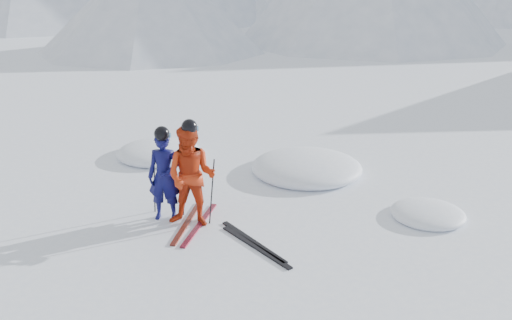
% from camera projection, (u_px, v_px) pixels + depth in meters
% --- Properties ---
extents(ground, '(160.00, 160.00, 0.00)m').
position_uv_depth(ground, '(350.00, 248.00, 8.57)').
color(ground, white).
rests_on(ground, ground).
extents(skier_blue, '(0.65, 0.51, 1.58)m').
position_uv_depth(skier_blue, '(164.00, 177.00, 9.33)').
color(skier_blue, '#0B0C46').
rests_on(skier_blue, ground).
extents(skier_red, '(0.96, 0.80, 1.77)m').
position_uv_depth(skier_red, '(191.00, 176.00, 9.08)').
color(skier_red, '#B72C0E').
rests_on(skier_red, ground).
extents(pole_blue_left, '(0.11, 0.08, 1.05)m').
position_uv_depth(pole_blue_left, '(155.00, 185.00, 9.65)').
color(pole_blue_left, black).
rests_on(pole_blue_left, ground).
extents(pole_blue_right, '(0.11, 0.07, 1.05)m').
position_uv_depth(pole_blue_right, '(185.00, 187.00, 9.56)').
color(pole_blue_right, black).
rests_on(pole_blue_right, ground).
extents(pole_red_left, '(0.12, 0.09, 1.18)m').
position_uv_depth(pole_red_left, '(183.00, 185.00, 9.50)').
color(pole_red_left, black).
rests_on(pole_red_left, ground).
extents(pole_red_right, '(0.12, 0.08, 1.18)m').
position_uv_depth(pole_red_right, '(212.00, 192.00, 9.22)').
color(pole_red_right, black).
rests_on(pole_red_right, ground).
extents(ski_worn_left, '(0.42, 1.69, 0.03)m').
position_uv_depth(ski_worn_left, '(187.00, 222.00, 9.41)').
color(ski_worn_left, black).
rests_on(ski_worn_left, ground).
extents(ski_worn_right, '(0.30, 1.70, 0.03)m').
position_uv_depth(ski_worn_right, '(200.00, 224.00, 9.33)').
color(ski_worn_right, black).
rests_on(ski_worn_right, ground).
extents(ski_loose_a, '(1.46, 1.03, 0.03)m').
position_uv_depth(ski_loose_a, '(253.00, 241.00, 8.75)').
color(ski_loose_a, black).
rests_on(ski_loose_a, ground).
extents(ski_loose_b, '(1.49, 0.98, 0.03)m').
position_uv_depth(ski_loose_b, '(255.00, 247.00, 8.59)').
color(ski_loose_b, black).
rests_on(ski_loose_b, ground).
extents(snow_lumps, '(10.41, 6.61, 0.53)m').
position_uv_depth(snow_lumps, '(278.00, 177.00, 11.51)').
color(snow_lumps, white).
rests_on(snow_lumps, ground).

